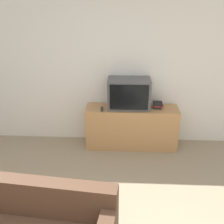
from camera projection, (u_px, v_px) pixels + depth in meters
The scene contains 5 objects.
wall_back at pixel (103, 68), 4.30m from camera, with size 9.00×0.06×2.60m.
tv_stand at pixel (132, 127), 4.41m from camera, with size 1.51×0.42×0.70m.
television at pixel (129, 93), 4.20m from camera, with size 0.68×0.39×0.48m.
book_stack at pixel (158, 105), 4.27m from camera, with size 0.17×0.22×0.09m.
remote_on_stand at pixel (102, 109), 4.20m from camera, with size 0.05×0.16×0.02m.
Camera 1 is at (0.35, -1.20, 2.33)m, focal length 42.00 mm.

